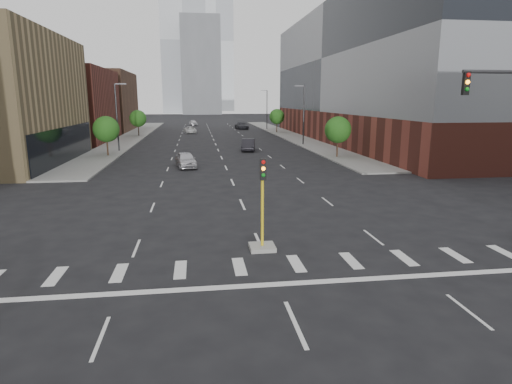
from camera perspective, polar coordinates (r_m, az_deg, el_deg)
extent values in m
plane|color=black|center=(12.72, 7.43, -21.39)|extent=(400.00, 400.00, 0.00)
cube|color=gray|center=(85.32, -16.10, 7.14)|extent=(5.00, 92.00, 0.15)
cube|color=gray|center=(86.36, 4.18, 7.64)|extent=(5.00, 92.00, 0.15)
cube|color=brown|center=(80.04, -26.19, 10.32)|extent=(20.00, 22.00, 12.00)
cube|color=brown|center=(105.09, -21.82, 11.14)|extent=(20.00, 24.00, 13.00)
cube|color=brown|center=(77.46, 17.09, 8.40)|extent=(24.00, 70.00, 5.00)
cube|color=slate|center=(77.59, 17.62, 16.52)|extent=(24.00, 70.00, 17.00)
cube|color=#B2B7BC|center=(231.93, -9.60, 19.05)|extent=(22.00, 22.00, 70.00)
cube|color=#B2B7BC|center=(272.49, -5.40, 19.19)|extent=(20.00, 20.00, 80.00)
cube|color=slate|center=(210.73, -7.36, 16.27)|extent=(18.00, 18.00, 44.00)
cube|color=#999993|center=(20.61, 0.83, -7.37)|extent=(1.20, 1.20, 0.20)
cylinder|color=gold|center=(20.10, 0.85, -2.80)|extent=(0.14, 0.14, 3.20)
cube|color=black|center=(19.48, 0.95, 3.03)|extent=(0.28, 0.18, 1.00)
sphere|color=red|center=(19.33, 1.00, 4.01)|extent=(0.18, 0.18, 0.18)
sphere|color=orange|center=(19.38, 0.99, 3.13)|extent=(0.18, 0.18, 0.18)
sphere|color=#0C7F19|center=(19.43, 0.99, 2.26)|extent=(0.18, 0.18, 0.18)
cube|color=black|center=(21.19, 26.20, 12.87)|extent=(0.28, 0.18, 1.00)
sphere|color=red|center=(21.10, 26.48, 13.81)|extent=(0.18, 0.18, 0.18)
sphere|color=orange|center=(21.09, 26.40, 13.00)|extent=(0.18, 0.18, 0.18)
sphere|color=#0C7F19|center=(21.08, 26.32, 12.18)|extent=(0.18, 0.18, 0.18)
cylinder|color=#2D2D30|center=(67.28, 6.38, 10.06)|extent=(0.20, 0.20, 9.00)
cube|color=#2D2D30|center=(67.06, 5.79, 13.91)|extent=(1.40, 0.22, 0.15)
cylinder|color=#2D2D30|center=(101.56, 1.47, 10.86)|extent=(0.20, 0.20, 9.00)
cube|color=#2D2D30|center=(101.42, 1.03, 13.40)|extent=(1.40, 0.22, 0.15)
cylinder|color=#2D2D30|center=(61.15, -18.05, 9.32)|extent=(0.20, 0.20, 9.00)
cube|color=#2D2D30|center=(61.00, -17.58, 13.58)|extent=(1.40, 0.22, 0.15)
cylinder|color=#382619|center=(56.60, -19.18, 5.52)|extent=(0.20, 0.20, 1.75)
sphere|color=#1A4B14|center=(56.39, -19.35, 7.91)|extent=(3.20, 3.20, 3.20)
cylinder|color=#382619|center=(86.10, -15.38, 7.86)|extent=(0.20, 0.20, 1.75)
sphere|color=#1A4B14|center=(85.97, -15.47, 9.43)|extent=(3.20, 3.20, 3.20)
cylinder|color=#382619|center=(53.31, 10.77, 5.60)|extent=(0.20, 0.20, 1.75)
sphere|color=#1A4B14|center=(53.09, 10.87, 8.15)|extent=(3.20, 3.20, 3.20)
cylinder|color=#382619|center=(91.96, 2.79, 8.53)|extent=(0.20, 0.20, 1.75)
sphere|color=#1A4B14|center=(91.83, 2.80, 10.01)|extent=(3.20, 3.20, 3.20)
imported|color=#B8B7BC|center=(45.52, -9.34, 4.27)|extent=(2.64, 4.98, 1.61)
imported|color=black|center=(59.65, -1.03, 6.31)|extent=(2.50, 5.17, 1.63)
imported|color=silver|center=(91.76, -8.75, 8.18)|extent=(2.71, 5.11, 1.37)
imported|color=#232329|center=(102.82, -1.94, 8.84)|extent=(3.15, 6.19, 1.72)
imported|color=#B8B8BD|center=(117.94, -8.36, 9.11)|extent=(2.50, 4.70, 1.52)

